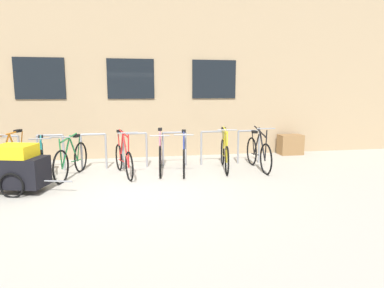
{
  "coord_description": "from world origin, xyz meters",
  "views": [
    {
      "loc": [
        -0.01,
        -6.55,
        1.95
      ],
      "look_at": [
        1.46,
        1.6,
        0.61
      ],
      "focal_mm": 31.48,
      "sensor_mm": 36.0,
      "label": 1
    }
  ],
  "objects_px": {
    "bicycle_black": "(258,153)",
    "bicycle_yellow": "(225,154)",
    "bicycle_orange": "(12,161)",
    "bicycle_blue": "(184,157)",
    "bicycle_green": "(71,160)",
    "bicycle_pink": "(160,155)",
    "planter_box": "(290,145)",
    "bicycle_teal": "(42,161)",
    "bike_trailer": "(20,168)",
    "bicycle_red": "(124,159)"
  },
  "relations": [
    {
      "from": "bicycle_black",
      "to": "bicycle_yellow",
      "type": "height_order",
      "value": "bicycle_black"
    },
    {
      "from": "bicycle_orange",
      "to": "bicycle_blue",
      "type": "bearing_deg",
      "value": -1.56
    },
    {
      "from": "bicycle_black",
      "to": "bicycle_green",
      "type": "xyz_separation_m",
      "value": [
        -4.43,
        0.01,
        -0.01
      ]
    },
    {
      "from": "bicycle_green",
      "to": "bicycle_yellow",
      "type": "xyz_separation_m",
      "value": [
        3.59,
        0.1,
        -0.0
      ]
    },
    {
      "from": "bicycle_pink",
      "to": "bicycle_orange",
      "type": "xyz_separation_m",
      "value": [
        -3.3,
        -0.05,
        -0.02
      ]
    },
    {
      "from": "planter_box",
      "to": "bicycle_pink",
      "type": "bearing_deg",
      "value": -160.31
    },
    {
      "from": "bicycle_yellow",
      "to": "bicycle_teal",
      "type": "relative_size",
      "value": 1.05
    },
    {
      "from": "bicycle_green",
      "to": "bicycle_teal",
      "type": "distance_m",
      "value": 0.63
    },
    {
      "from": "bicycle_teal",
      "to": "bike_trailer",
      "type": "distance_m",
      "value": 1.08
    },
    {
      "from": "bicycle_blue",
      "to": "bicycle_orange",
      "type": "height_order",
      "value": "bicycle_orange"
    },
    {
      "from": "planter_box",
      "to": "bicycle_yellow",
      "type": "bearing_deg",
      "value": -148.46
    },
    {
      "from": "planter_box",
      "to": "bicycle_red",
      "type": "bearing_deg",
      "value": -161.71
    },
    {
      "from": "bicycle_red",
      "to": "bike_trailer",
      "type": "relative_size",
      "value": 1.14
    },
    {
      "from": "bicycle_yellow",
      "to": "bicycle_teal",
      "type": "distance_m",
      "value": 4.22
    },
    {
      "from": "bicycle_blue",
      "to": "planter_box",
      "type": "distance_m",
      "value": 3.88
    },
    {
      "from": "bike_trailer",
      "to": "bicycle_green",
      "type": "bearing_deg",
      "value": 53.69
    },
    {
      "from": "bicycle_black",
      "to": "bicycle_yellow",
      "type": "bearing_deg",
      "value": 172.47
    },
    {
      "from": "bicycle_blue",
      "to": "bicycle_orange",
      "type": "xyz_separation_m",
      "value": [
        -3.86,
        0.11,
        0.01
      ]
    },
    {
      "from": "bicycle_green",
      "to": "bike_trailer",
      "type": "distance_m",
      "value": 1.29
    },
    {
      "from": "bicycle_green",
      "to": "planter_box",
      "type": "bearing_deg",
      "value": 15.02
    },
    {
      "from": "bike_trailer",
      "to": "planter_box",
      "type": "xyz_separation_m",
      "value": [
        6.86,
        2.67,
        -0.18
      ]
    },
    {
      "from": "bicycle_black",
      "to": "bicycle_orange",
      "type": "height_order",
      "value": "bicycle_black"
    },
    {
      "from": "bicycle_black",
      "to": "planter_box",
      "type": "distance_m",
      "value": 2.34
    },
    {
      "from": "bicycle_green",
      "to": "bicycle_yellow",
      "type": "relative_size",
      "value": 0.99
    },
    {
      "from": "bicycle_teal",
      "to": "bicycle_orange",
      "type": "bearing_deg",
      "value": 171.81
    },
    {
      "from": "bicycle_black",
      "to": "bicycle_pink",
      "type": "xyz_separation_m",
      "value": [
        -2.41,
        0.18,
        -0.0
      ]
    },
    {
      "from": "bicycle_pink",
      "to": "bike_trailer",
      "type": "height_order",
      "value": "bicycle_pink"
    },
    {
      "from": "bike_trailer",
      "to": "bicycle_pink",
      "type": "bearing_deg",
      "value": 23.57
    },
    {
      "from": "bicycle_orange",
      "to": "bicycle_yellow",
      "type": "height_order",
      "value": "bicycle_yellow"
    },
    {
      "from": "bicycle_black",
      "to": "bicycle_teal",
      "type": "bearing_deg",
      "value": 179.51
    },
    {
      "from": "bicycle_orange",
      "to": "bike_trailer",
      "type": "relative_size",
      "value": 1.14
    },
    {
      "from": "bicycle_blue",
      "to": "planter_box",
      "type": "height_order",
      "value": "bicycle_blue"
    },
    {
      "from": "bicycle_orange",
      "to": "bike_trailer",
      "type": "distance_m",
      "value": 1.28
    },
    {
      "from": "bicycle_teal",
      "to": "bike_trailer",
      "type": "relative_size",
      "value": 1.14
    },
    {
      "from": "bicycle_blue",
      "to": "bicycle_yellow",
      "type": "height_order",
      "value": "bicycle_yellow"
    },
    {
      "from": "bicycle_pink",
      "to": "bike_trailer",
      "type": "xyz_separation_m",
      "value": [
        -2.78,
        -1.21,
        0.09
      ]
    },
    {
      "from": "bicycle_green",
      "to": "bicycle_pink",
      "type": "xyz_separation_m",
      "value": [
        2.01,
        0.17,
        0.0
      ]
    },
    {
      "from": "bicycle_pink",
      "to": "bicycle_red",
      "type": "xyz_separation_m",
      "value": [
        -0.86,
        -0.17,
        -0.02
      ]
    },
    {
      "from": "bicycle_yellow",
      "to": "bicycle_blue",
      "type": "bearing_deg",
      "value": -175.76
    },
    {
      "from": "bicycle_orange",
      "to": "bicycle_teal",
      "type": "relative_size",
      "value": 1.0
    },
    {
      "from": "bicycle_green",
      "to": "bicycle_red",
      "type": "bearing_deg",
      "value": 0.04
    },
    {
      "from": "bicycle_pink",
      "to": "bicycle_teal",
      "type": "bearing_deg",
      "value": -176.95
    },
    {
      "from": "bicycle_blue",
      "to": "bicycle_red",
      "type": "distance_m",
      "value": 1.41
    },
    {
      "from": "bicycle_black",
      "to": "bicycle_yellow",
      "type": "xyz_separation_m",
      "value": [
        -0.83,
        0.11,
        -0.01
      ]
    },
    {
      "from": "bicycle_red",
      "to": "bike_trailer",
      "type": "xyz_separation_m",
      "value": [
        -1.91,
        -1.04,
        0.11
      ]
    },
    {
      "from": "bicycle_yellow",
      "to": "bicycle_red",
      "type": "distance_m",
      "value": 2.44
    },
    {
      "from": "bicycle_blue",
      "to": "bicycle_yellow",
      "type": "xyz_separation_m",
      "value": [
        1.03,
        0.08,
        0.02
      ]
    },
    {
      "from": "bicycle_teal",
      "to": "planter_box",
      "type": "height_order",
      "value": "bicycle_teal"
    },
    {
      "from": "bicycle_black",
      "to": "bicycle_red",
      "type": "relative_size",
      "value": 1.04
    },
    {
      "from": "bicycle_orange",
      "to": "bicycle_teal",
      "type": "xyz_separation_m",
      "value": [
        0.66,
        -0.1,
        0.01
      ]
    }
  ]
}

